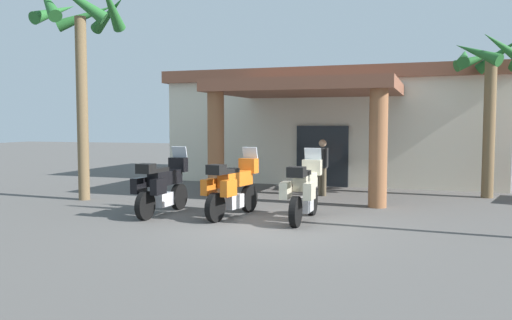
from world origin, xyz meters
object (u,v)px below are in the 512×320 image
at_px(motorcycle_black, 162,186).
at_px(palm_tree_near_portico, 490,76).
at_px(motorcycle_orange, 232,187).
at_px(palm_tree_roadside, 81,35).
at_px(motorcycle_cream, 304,190).
at_px(pedestrian, 322,163).
at_px(motel_building, 338,125).

xyz_separation_m(motorcycle_black, palm_tree_near_portico, (7.84, 5.38, 2.87)).
height_order(motorcycle_orange, palm_tree_roadside, palm_tree_roadside).
bearing_deg(palm_tree_roadside, palm_tree_near_portico, 18.83).
distance_m(motorcycle_cream, pedestrian, 4.20).
bearing_deg(pedestrian, palm_tree_near_portico, 147.44).
distance_m(motorcycle_black, palm_tree_roadside, 5.37).
xyz_separation_m(palm_tree_near_portico, palm_tree_roadside, (-11.11, -3.79, 1.08)).
bearing_deg(motel_building, pedestrian, -84.81).
height_order(motorcycle_black, pedestrian, pedestrian).
xyz_separation_m(motel_building, palm_tree_roadside, (-6.10, -8.09, 2.54)).
relative_size(motorcycle_black, motorcycle_orange, 1.01).
xyz_separation_m(motorcycle_cream, palm_tree_near_portico, (4.42, 5.19, 2.87)).
xyz_separation_m(motorcycle_orange, motorcycle_cream, (1.71, -0.02, 0.00)).
height_order(palm_tree_near_portico, palm_tree_roadside, palm_tree_roadside).
height_order(motel_building, palm_tree_near_portico, palm_tree_near_portico).
bearing_deg(motorcycle_cream, palm_tree_roadside, 80.34).
relative_size(motel_building, palm_tree_near_portico, 2.58).
distance_m(motorcycle_orange, pedestrian, 4.41).
bearing_deg(palm_tree_roadside, motorcycle_orange, -15.56).
relative_size(motorcycle_black, palm_tree_roadside, 0.36).
xyz_separation_m(motel_building, motorcycle_black, (-2.83, -9.68, -1.42)).
distance_m(motorcycle_black, motorcycle_orange, 1.72).
bearing_deg(motorcycle_orange, motel_building, 4.59).
relative_size(motel_building, palm_tree_roadside, 2.03).
bearing_deg(pedestrian, motel_building, -131.52).
bearing_deg(motorcycle_cream, palm_tree_near_portico, -38.23).
distance_m(motorcycle_cream, palm_tree_roadside, 7.90).
relative_size(motel_building, motorcycle_orange, 5.70).
bearing_deg(pedestrian, motorcycle_orange, 26.51).
bearing_deg(palm_tree_roadside, motel_building, 52.98).
height_order(motel_building, motorcycle_black, motel_building).
relative_size(motel_building, motorcycle_black, 5.65).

